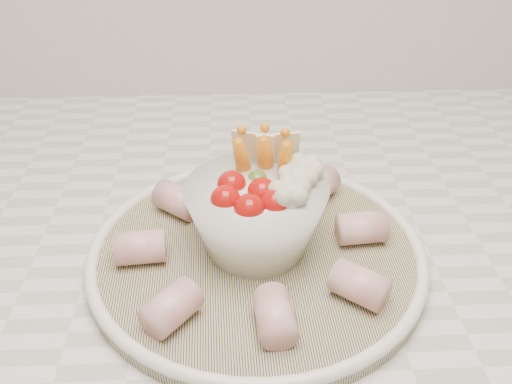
{
  "coord_description": "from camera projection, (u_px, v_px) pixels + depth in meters",
  "views": [
    {
      "loc": [
        0.15,
        0.92,
        1.29
      ],
      "look_at": [
        0.16,
        1.35,
        1.0
      ],
      "focal_mm": 40.0,
      "sensor_mm": 36.0,
      "label": 1
    }
  ],
  "objects": [
    {
      "name": "cured_meat_rolls",
      "position": [
        256.0,
        237.0,
        0.55
      ],
      "size": [
        0.26,
        0.27,
        0.03
      ],
      "color": "#C15865",
      "rests_on": "serving_platter"
    },
    {
      "name": "serving_platter",
      "position": [
        257.0,
        253.0,
        0.56
      ],
      "size": [
        0.34,
        0.34,
        0.02
      ],
      "color": "navy",
      "rests_on": "kitchen_counter"
    },
    {
      "name": "veggie_bowl",
      "position": [
        259.0,
        212.0,
        0.54
      ],
      "size": [
        0.13,
        0.13,
        0.11
      ],
      "color": "white",
      "rests_on": "serving_platter"
    }
  ]
}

